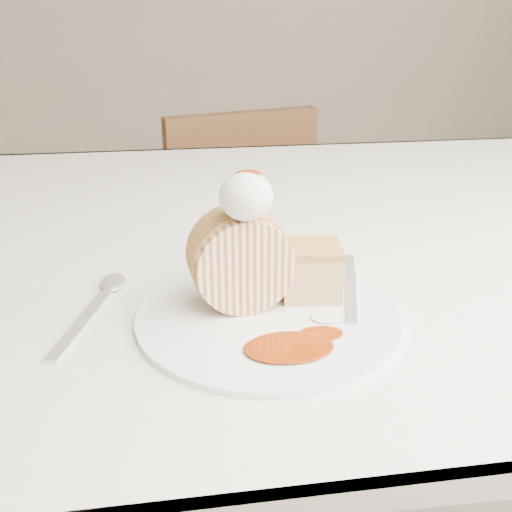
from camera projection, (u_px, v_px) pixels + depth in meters
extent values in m
cube|color=silver|center=(268.00, 239.00, 0.76)|extent=(1.40, 0.90, 0.04)
cube|color=silver|center=(233.00, 213.00, 1.21)|extent=(1.40, 0.01, 0.28)
cylinder|color=brown|center=(503.00, 314.00, 1.32)|extent=(0.06, 0.06, 0.71)
cube|color=brown|center=(221.00, 250.00, 1.60)|extent=(0.46, 0.46, 0.04)
cube|color=brown|center=(244.00, 194.00, 1.37)|extent=(0.37, 0.14, 0.39)
cylinder|color=brown|center=(250.00, 280.00, 1.88)|extent=(0.03, 0.03, 0.36)
cylinder|color=brown|center=(155.00, 299.00, 1.76)|extent=(0.03, 0.03, 0.36)
cylinder|color=brown|center=(296.00, 326.00, 1.61)|extent=(0.03, 0.03, 0.36)
cylinder|color=brown|center=(187.00, 352.00, 1.49)|extent=(0.03, 0.03, 0.36)
cylinder|color=white|center=(268.00, 314.00, 0.52)|extent=(0.27, 0.27, 0.01)
cylinder|color=beige|center=(241.00, 260.00, 0.52)|extent=(0.09, 0.06, 0.09)
cube|color=tan|center=(311.00, 274.00, 0.55)|extent=(0.06, 0.06, 0.04)
ellipsoid|color=silver|center=(246.00, 196.00, 0.48)|extent=(0.05, 0.05, 0.04)
ellipsoid|color=#7E2805|center=(248.00, 168.00, 0.48)|extent=(0.02, 0.02, 0.01)
cube|color=silver|center=(351.00, 297.00, 0.55)|extent=(0.06, 0.14, 0.00)
cube|color=silver|center=(82.00, 323.00, 0.51)|extent=(0.06, 0.15, 0.00)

